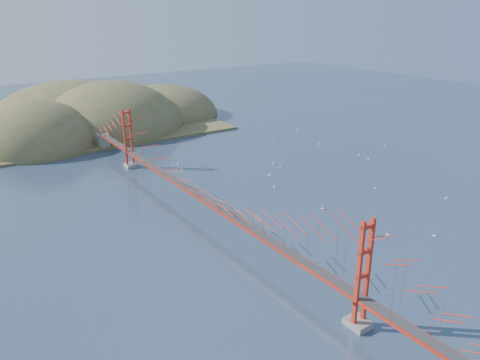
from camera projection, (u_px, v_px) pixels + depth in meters
ground at (206, 220)px, 69.94m from camera, size 320.00×320.00×0.00m
bridge at (204, 176)px, 67.66m from camera, size 2.20×94.40×12.00m
far_headlands at (84, 127)px, 124.37m from camera, size 84.00×58.00×25.00m
sailboat_11 at (385, 145)px, 107.88m from camera, size 0.53×0.53×0.57m
sailboat_2 at (446, 198)px, 77.52m from camera, size 0.65×0.65×0.68m
sailboat_3 at (178, 164)px, 94.64m from camera, size 0.54×0.44×0.63m
sailboat_17 at (297, 130)px, 121.02m from camera, size 0.50×0.48×0.56m
sailboat_14 at (269, 175)px, 88.49m from camera, size 0.54×0.63×0.72m
sailboat_0 at (388, 234)px, 65.22m from camera, size 0.50×0.54×0.60m
sailboat_7 at (273, 164)px, 94.63m from camera, size 0.57×0.48×0.66m
sailboat_8 at (319, 144)px, 108.42m from camera, size 0.55×0.55×0.61m
sailboat_12 at (182, 171)px, 90.52m from camera, size 0.53×0.42×0.62m
sailboat_9 at (359, 154)px, 100.83m from camera, size 0.47×0.52×0.59m
sailboat_4 at (368, 159)px, 97.59m from camera, size 0.66×0.66×0.71m
sailboat_15 at (274, 138)px, 113.87m from camera, size 0.58×0.58×0.61m
sailboat_6 at (434, 235)px, 65.01m from camera, size 0.55×0.58×0.65m
sailboat_1 at (281, 166)px, 93.11m from camera, size 0.57×0.57×0.61m
sailboat_5 at (375, 188)px, 82.15m from camera, size 0.55×0.55×0.61m
sailboat_extra_0 at (274, 187)px, 82.53m from camera, size 0.51×0.51×0.56m
sailboat_extra_1 at (323, 208)px, 73.68m from camera, size 0.65×0.65×0.69m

